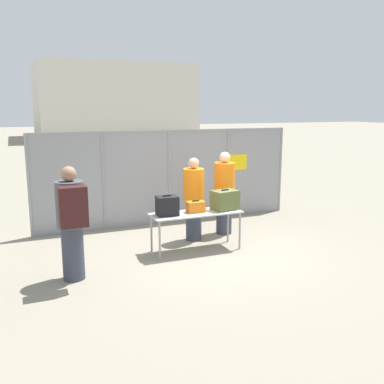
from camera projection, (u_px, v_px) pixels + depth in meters
The scene contains 11 objects.
ground_plane at pixel (208, 250), 8.45m from camera, with size 120.00×120.00×0.00m, color gray.
fence_section at pixel (170, 175), 10.28m from camera, with size 6.40×0.07×2.25m.
inspection_table at pixel (196, 216), 8.29m from camera, with size 1.79×0.63×0.77m.
suitcase_black at pixel (167, 206), 8.04m from camera, with size 0.41×0.34×0.39m.
suitcase_orange at pixel (196, 207), 8.29m from camera, with size 0.35×0.22×0.24m.
suitcase_olive at pixel (225, 200), 8.47m from camera, with size 0.56×0.44×0.41m.
traveler_hooded at pixel (72, 219), 6.77m from camera, with size 0.46×0.72×1.87m.
security_worker_near at pixel (194, 198), 8.93m from camera, with size 0.43×0.43×1.75m.
security_worker_far at pixel (224, 192), 9.39m from camera, with size 0.45×0.45×1.82m.
utility_trailer at pixel (216, 190), 12.60m from camera, with size 4.42×2.06×0.62m.
distant_hangar at pixel (110, 102), 39.95m from camera, with size 13.24×11.50×6.48m.
Camera 1 is at (-3.41, -7.32, 2.76)m, focal length 40.00 mm.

